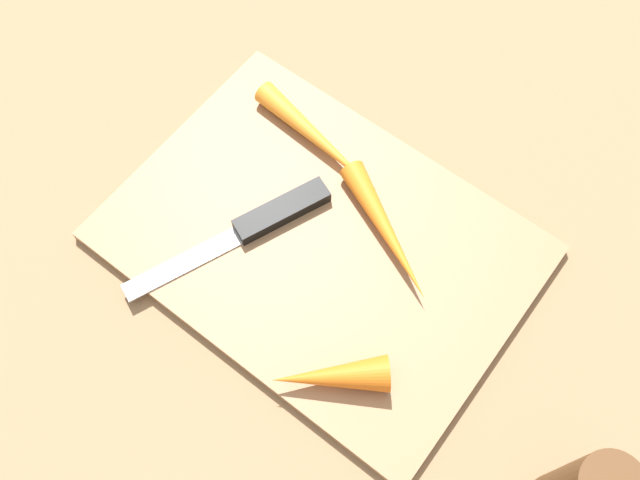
% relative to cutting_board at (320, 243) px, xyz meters
% --- Properties ---
extents(ground_plane, '(1.40, 1.40, 0.00)m').
position_rel_cutting_board_xyz_m(ground_plane, '(0.00, 0.00, -0.01)').
color(ground_plane, '#8C6D4C').
extents(cutting_board, '(0.36, 0.26, 0.01)m').
position_rel_cutting_board_xyz_m(cutting_board, '(0.00, 0.00, 0.00)').
color(cutting_board, '#99704C').
rests_on(cutting_board, ground_plane).
extents(knife, '(0.09, 0.19, 0.01)m').
position_rel_cutting_board_xyz_m(knife, '(-0.05, -0.01, 0.01)').
color(knife, '#B7B7BC').
rests_on(knife, cutting_board).
extents(carrot_longest, '(0.15, 0.05, 0.02)m').
position_rel_cutting_board_xyz_m(carrot_longest, '(-0.06, 0.08, 0.02)').
color(carrot_longest, orange).
rests_on(carrot_longest, cutting_board).
extents(carrot_medium, '(0.14, 0.09, 0.02)m').
position_rel_cutting_board_xyz_m(carrot_medium, '(0.04, 0.04, 0.02)').
color(carrot_medium, orange).
rests_on(carrot_medium, cutting_board).
extents(carrot_shortest, '(0.09, 0.08, 0.03)m').
position_rel_cutting_board_xyz_m(carrot_shortest, '(0.08, -0.10, 0.02)').
color(carrot_shortest, orange).
rests_on(carrot_shortest, cutting_board).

